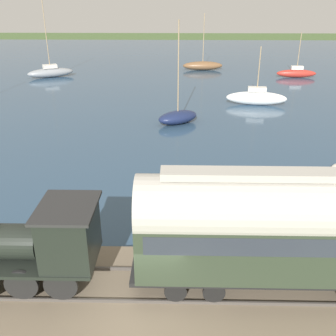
# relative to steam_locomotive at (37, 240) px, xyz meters

# --- Properties ---
(ground_plane) EXTENTS (200.00, 200.00, 0.00)m
(ground_plane) POSITION_rel_steam_locomotive_xyz_m (-0.80, -3.75, -2.23)
(ground_plane) COLOR #476033
(harbor_water) EXTENTS (80.00, 80.00, 0.01)m
(harbor_water) POSITION_rel_steam_locomotive_xyz_m (42.66, -3.75, -2.23)
(harbor_water) COLOR #2D4760
(harbor_water) RESTS_ON ground
(rail_embankment) EXTENTS (4.72, 56.00, 0.47)m
(rail_embankment) POSITION_rel_steam_locomotive_xyz_m (0.00, -3.75, -2.05)
(rail_embankment) COLOR #756651
(rail_embankment) RESTS_ON ground
(steam_locomotive) EXTENTS (2.30, 5.40, 3.38)m
(steam_locomotive) POSITION_rel_steam_locomotive_xyz_m (0.00, 0.00, 0.00)
(steam_locomotive) COLOR black
(steam_locomotive) RESTS_ON rail_embankment
(passenger_coach) EXTENTS (2.22, 10.22, 4.45)m
(passenger_coach) POSITION_rel_steam_locomotive_xyz_m (0.00, -8.32, 0.70)
(passenger_coach) COLOR black
(passenger_coach) RESTS_ON rail_embankment
(sailboat_red) EXTENTS (1.17, 5.01, 5.47)m
(sailboat_red) POSITION_rel_steam_locomotive_xyz_m (39.83, -19.91, -1.65)
(sailboat_red) COLOR #B72D23
(sailboat_red) RESTS_ON harbor_water
(sailboat_gray) EXTENTS (4.00, 5.80, 9.23)m
(sailboat_gray) POSITION_rel_steam_locomotive_xyz_m (39.21, 11.44, -1.56)
(sailboat_gray) COLOR gray
(sailboat_gray) RESTS_ON harbor_water
(sailboat_white) EXTENTS (1.91, 5.86, 5.45)m
(sailboat_white) POSITION_rel_steam_locomotive_xyz_m (26.28, -12.36, -1.52)
(sailboat_white) COLOR white
(sailboat_white) RESTS_ON harbor_water
(sailboat_navy) EXTENTS (3.47, 3.96, 8.11)m
(sailboat_navy) POSITION_rel_steam_locomotive_xyz_m (20.20, -4.81, -1.66)
(sailboat_navy) COLOR #192347
(sailboat_navy) RESTS_ON harbor_water
(sailboat_brown) EXTENTS (1.94, 5.61, 7.41)m
(sailboat_brown) POSITION_rel_steam_locomotive_xyz_m (44.78, -8.27, -1.61)
(sailboat_brown) COLOR brown
(sailboat_brown) RESTS_ON harbor_water
(rowboat_near_shore) EXTENTS (2.55, 2.05, 0.39)m
(rowboat_near_shore) POSITION_rel_steam_locomotive_xyz_m (8.96, -6.16, -2.03)
(rowboat_near_shore) COLOR beige
(rowboat_near_shore) RESTS_ON harbor_water
(rowboat_mid_harbor) EXTENTS (2.05, 2.56, 0.35)m
(rowboat_mid_harbor) POSITION_rel_steam_locomotive_xyz_m (5.79, -6.92, -2.05)
(rowboat_mid_harbor) COLOR beige
(rowboat_mid_harbor) RESTS_ON harbor_water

